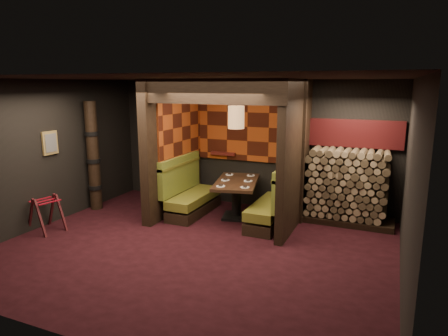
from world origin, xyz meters
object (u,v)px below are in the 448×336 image
booth_bench_left (190,195)px  luggage_rack (46,212)px  firewood_stack (350,187)px  pendant_lamp (236,117)px  totem_column (93,157)px  dining_table (237,192)px  booth_bench_right (274,206)px

booth_bench_left → luggage_rack: size_ratio=2.13×
luggage_rack → firewood_stack: bearing=27.4°
pendant_lamp → totem_column: bearing=-169.1°
pendant_lamp → firewood_stack: 2.66m
luggage_rack → firewood_stack: (5.26, 2.72, 0.39)m
booth_bench_left → totem_column: size_ratio=0.67×
dining_table → luggage_rack: size_ratio=2.21×
pendant_lamp → dining_table: bearing=90.0°
booth_bench_right → luggage_rack: booth_bench_right is taller
luggage_rack → totem_column: 1.69m
booth_bench_left → pendant_lamp: (1.05, 0.05, 1.71)m
luggage_rack → booth_bench_left: bearing=45.2°
pendant_lamp → totem_column: size_ratio=0.40×
pendant_lamp → luggage_rack: (-3.06, -2.08, -1.75)m
dining_table → pendant_lamp: 1.55m
dining_table → pendant_lamp: size_ratio=1.72×
pendant_lamp → luggage_rack: size_ratio=1.28×
booth_bench_right → firewood_stack: firewood_stack is taller
dining_table → firewood_stack: 2.28m
booth_bench_left → dining_table: bearing=5.7°
dining_table → firewood_stack: size_ratio=0.96×
pendant_lamp → firewood_stack: (2.20, 0.65, -1.36)m
booth_bench_right → totem_column: size_ratio=0.67×
booth_bench_left → totem_column: (-2.09, -0.55, 0.79)m
booth_bench_left → totem_column: 2.30m
booth_bench_right → pendant_lamp: size_ratio=1.66×
pendant_lamp → firewood_stack: pendant_lamp is taller
booth_bench_left → firewood_stack: (3.25, 0.70, 0.35)m
booth_bench_right → luggage_rack: bearing=-152.6°
booth_bench_left → pendant_lamp: size_ratio=1.66×
firewood_stack → totem_column: bearing=-166.8°
booth_bench_right → pendant_lamp: pendant_lamp is taller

